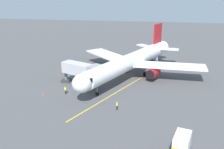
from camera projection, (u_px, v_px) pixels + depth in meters
ground_plane at (126, 75)px, 65.93m from camera, size 220.00×220.00×0.00m
apron_lead_in_line at (127, 86)px, 58.66m from camera, size 16.47×36.65×0.01m
airplane at (131, 62)px, 63.22m from camera, size 31.98×38.16×11.50m
jet_bridge at (84, 71)px, 57.21m from camera, size 11.15×6.88×5.40m
ground_crew_marshaller at (117, 106)px, 46.93m from camera, size 0.27×0.41×1.71m
ground_crew_wing_walker at (65, 90)px, 54.02m from camera, size 0.41×0.27×1.71m
box_truck_near_nose at (154, 60)px, 74.81m from camera, size 2.18×4.69×2.62m
box_truck_portside at (181, 145)px, 34.38m from camera, size 3.05×4.94×2.62m
safety_cone_nose_left at (43, 94)px, 53.63m from camera, size 0.32×0.32×0.55m
safety_cone_nose_right at (58, 74)px, 65.69m from camera, size 0.32×0.32×0.55m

